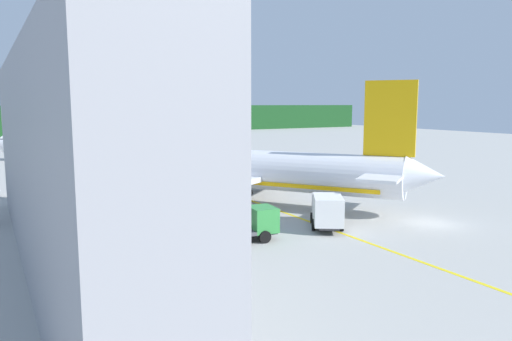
{
  "coord_description": "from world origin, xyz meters",
  "views": [
    {
      "loc": [
        -32.14,
        -27.35,
        9.91
      ],
      "look_at": [
        -10.46,
        11.49,
        3.79
      ],
      "focal_mm": 34.16,
      "sensor_mm": 36.0,
      "label": 1
    }
  ],
  "objects_px": {
    "airliner_mid_apron": "(87,145)",
    "crew_loader_right": "(87,229)",
    "crew_loader_left": "(144,243)",
    "service_truck_catering": "(55,202)",
    "service_truck_baggage": "(247,225)",
    "crew_marshaller": "(146,203)",
    "airliner_foreground": "(228,169)",
    "cargo_container_far": "(35,225)",
    "service_truck_fuel": "(327,209)",
    "cargo_container_near": "(129,198)"
  },
  "relations": [
    {
      "from": "service_truck_catering",
      "to": "cargo_container_near",
      "type": "xyz_separation_m",
      "value": [
        6.82,
        1.07,
        -0.45
      ]
    },
    {
      "from": "service_truck_catering",
      "to": "crew_marshaller",
      "type": "height_order",
      "value": "service_truck_catering"
    },
    {
      "from": "airliner_mid_apron",
      "to": "crew_loader_right",
      "type": "distance_m",
      "value": 51.9
    },
    {
      "from": "crew_marshaller",
      "to": "crew_loader_right",
      "type": "xyz_separation_m",
      "value": [
        -6.48,
        -7.39,
        0.06
      ]
    },
    {
      "from": "airliner_mid_apron",
      "to": "service_truck_fuel",
      "type": "xyz_separation_m",
      "value": [
        8.31,
        -56.01,
        -1.31
      ]
    },
    {
      "from": "airliner_mid_apron",
      "to": "crew_loader_left",
      "type": "bearing_deg",
      "value": -96.75
    },
    {
      "from": "service_truck_catering",
      "to": "crew_loader_left",
      "type": "distance_m",
      "value": 15.26
    },
    {
      "from": "airliner_mid_apron",
      "to": "crew_loader_right",
      "type": "height_order",
      "value": "airliner_mid_apron"
    },
    {
      "from": "service_truck_baggage",
      "to": "crew_loader_left",
      "type": "relative_size",
      "value": 4.4
    },
    {
      "from": "cargo_container_near",
      "to": "cargo_container_far",
      "type": "distance_m",
      "value": 11.62
    },
    {
      "from": "cargo_container_far",
      "to": "crew_loader_left",
      "type": "height_order",
      "value": "cargo_container_far"
    },
    {
      "from": "service_truck_fuel",
      "to": "crew_loader_right",
      "type": "xyz_separation_m",
      "value": [
        -17.62,
        4.99,
        -0.5
      ]
    },
    {
      "from": "crew_loader_left",
      "to": "crew_loader_right",
      "type": "distance_m",
      "value": 5.85
    },
    {
      "from": "service_truck_baggage",
      "to": "crew_loader_right",
      "type": "xyz_separation_m",
      "value": [
        -10.33,
        5.08,
        -0.14
      ]
    },
    {
      "from": "cargo_container_far",
      "to": "crew_marshaller",
      "type": "distance_m",
      "value": 10.43
    },
    {
      "from": "service_truck_baggage",
      "to": "cargo_container_near",
      "type": "height_order",
      "value": "service_truck_baggage"
    },
    {
      "from": "cargo_container_far",
      "to": "crew_loader_right",
      "type": "xyz_separation_m",
      "value": [
        3.08,
        -3.23,
        0.03
      ]
    },
    {
      "from": "cargo_container_far",
      "to": "service_truck_fuel",
      "type": "bearing_deg",
      "value": -21.66
    },
    {
      "from": "cargo_container_near",
      "to": "crew_loader_right",
      "type": "height_order",
      "value": "cargo_container_near"
    },
    {
      "from": "service_truck_catering",
      "to": "crew_marshaller",
      "type": "xyz_separation_m",
      "value": [
        7.46,
        -2.21,
        -0.42
      ]
    },
    {
      "from": "airliner_foreground",
      "to": "cargo_container_near",
      "type": "relative_size",
      "value": 17.85
    },
    {
      "from": "crew_loader_right",
      "to": "service_truck_baggage",
      "type": "bearing_deg",
      "value": -26.21
    },
    {
      "from": "airliner_mid_apron",
      "to": "crew_loader_left",
      "type": "xyz_separation_m",
      "value": [
        -6.66,
        -56.23,
        -1.89
      ]
    },
    {
      "from": "service_truck_catering",
      "to": "crew_loader_left",
      "type": "xyz_separation_m",
      "value": [
        3.63,
        -14.81,
        -0.44
      ]
    },
    {
      "from": "crew_loader_left",
      "to": "cargo_container_far",
      "type": "bearing_deg",
      "value": 124.21
    },
    {
      "from": "airliner_foreground",
      "to": "service_truck_baggage",
      "type": "xyz_separation_m",
      "value": [
        -5.03,
        -13.6,
        -2.23
      ]
    },
    {
      "from": "service_truck_baggage",
      "to": "cargo_container_far",
      "type": "bearing_deg",
      "value": 148.19
    },
    {
      "from": "airliner_mid_apron",
      "to": "crew_loader_right",
      "type": "xyz_separation_m",
      "value": [
        -9.32,
        -51.03,
        -1.81
      ]
    },
    {
      "from": "service_truck_fuel",
      "to": "service_truck_catering",
      "type": "height_order",
      "value": "service_truck_fuel"
    },
    {
      "from": "airliner_foreground",
      "to": "airliner_mid_apron",
      "type": "xyz_separation_m",
      "value": [
        -6.04,
        42.51,
        -0.55
      ]
    },
    {
      "from": "crew_marshaller",
      "to": "crew_loader_left",
      "type": "xyz_separation_m",
      "value": [
        -3.82,
        -12.6,
        -0.02
      ]
    },
    {
      "from": "crew_marshaller",
      "to": "airliner_foreground",
      "type": "bearing_deg",
      "value": 7.19
    },
    {
      "from": "service_truck_baggage",
      "to": "crew_marshaller",
      "type": "height_order",
      "value": "service_truck_baggage"
    },
    {
      "from": "airliner_foreground",
      "to": "airliner_mid_apron",
      "type": "height_order",
      "value": "airliner_foreground"
    },
    {
      "from": "airliner_foreground",
      "to": "service_truck_catering",
      "type": "height_order",
      "value": "airliner_foreground"
    },
    {
      "from": "service_truck_fuel",
      "to": "service_truck_catering",
      "type": "bearing_deg",
      "value": 141.88
    },
    {
      "from": "service_truck_catering",
      "to": "crew_loader_right",
      "type": "relative_size",
      "value": 3.26
    },
    {
      "from": "crew_loader_left",
      "to": "service_truck_catering",
      "type": "bearing_deg",
      "value": 103.77
    },
    {
      "from": "airliner_mid_apron",
      "to": "cargo_container_near",
      "type": "distance_m",
      "value": 40.55
    },
    {
      "from": "airliner_mid_apron",
      "to": "crew_marshaller",
      "type": "xyz_separation_m",
      "value": [
        -2.84,
        -43.63,
        -1.87
      ]
    },
    {
      "from": "cargo_container_near",
      "to": "crew_loader_left",
      "type": "bearing_deg",
      "value": -101.34
    },
    {
      "from": "cargo_container_far",
      "to": "crew_loader_right",
      "type": "distance_m",
      "value": 4.47
    },
    {
      "from": "crew_loader_left",
      "to": "service_truck_baggage",
      "type": "bearing_deg",
      "value": 0.92
    },
    {
      "from": "service_truck_catering",
      "to": "crew_loader_left",
      "type": "bearing_deg",
      "value": -76.23
    },
    {
      "from": "service_truck_baggage",
      "to": "crew_loader_right",
      "type": "bearing_deg",
      "value": 153.79
    },
    {
      "from": "service_truck_baggage",
      "to": "crew_marshaller",
      "type": "bearing_deg",
      "value": 107.13
    },
    {
      "from": "service_truck_catering",
      "to": "cargo_container_near",
      "type": "distance_m",
      "value": 6.91
    },
    {
      "from": "service_truck_fuel",
      "to": "crew_loader_right",
      "type": "relative_size",
      "value": 3.27
    },
    {
      "from": "crew_marshaller",
      "to": "crew_loader_left",
      "type": "distance_m",
      "value": 13.17
    },
    {
      "from": "airliner_mid_apron",
      "to": "crew_marshaller",
      "type": "distance_m",
      "value": 43.76
    }
  ]
}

